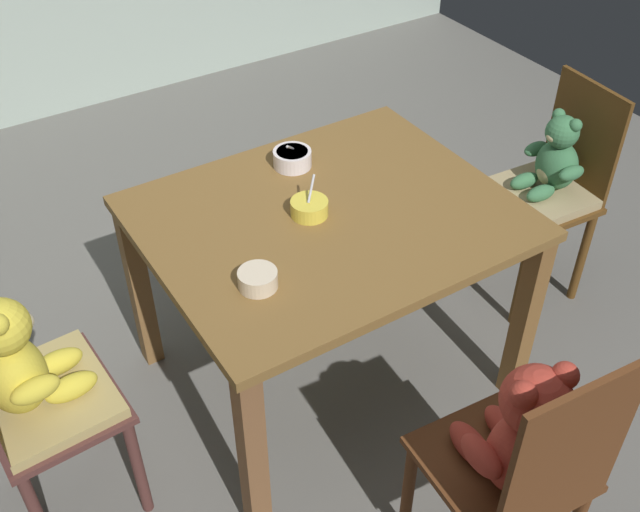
# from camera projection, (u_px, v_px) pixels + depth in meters

# --- Properties ---
(ground_plane) EXTENTS (5.20, 5.20, 0.04)m
(ground_plane) POSITION_uv_depth(u_px,v_px,m) (327.00, 376.00, 2.88)
(ground_plane) COLOR slate
(dining_table) EXTENTS (1.15, 0.95, 0.75)m
(dining_table) POSITION_uv_depth(u_px,v_px,m) (328.00, 241.00, 2.46)
(dining_table) COLOR brown
(dining_table) RESTS_ON ground_plane
(teddy_chair_near_left) EXTENTS (0.39, 0.44, 0.91)m
(teddy_chair_near_left) POSITION_uv_depth(u_px,v_px,m) (26.00, 381.00, 2.08)
(teddy_chair_near_left) COLOR #502C28
(teddy_chair_near_left) RESTS_ON ground_plane
(teddy_chair_near_front) EXTENTS (0.42, 0.42, 0.96)m
(teddy_chair_near_front) POSITION_uv_depth(u_px,v_px,m) (522.00, 446.00, 1.89)
(teddy_chair_near_front) COLOR #593017
(teddy_chair_near_front) RESTS_ON ground_plane
(teddy_chair_near_right) EXTENTS (0.40, 0.40, 0.91)m
(teddy_chair_near_right) POSITION_uv_depth(u_px,v_px,m) (549.00, 179.00, 2.92)
(teddy_chair_near_right) COLOR #563615
(teddy_chair_near_right) RESTS_ON ground_plane
(porridge_bowl_yellow_center) EXTENTS (0.12, 0.12, 0.11)m
(porridge_bowl_yellow_center) POSITION_uv_depth(u_px,v_px,m) (309.00, 207.00, 2.37)
(porridge_bowl_yellow_center) COLOR yellow
(porridge_bowl_yellow_center) RESTS_ON dining_table
(porridge_bowl_white_far_center) EXTENTS (0.13, 0.13, 0.12)m
(porridge_bowl_white_far_center) POSITION_uv_depth(u_px,v_px,m) (292.00, 158.00, 2.59)
(porridge_bowl_white_far_center) COLOR silver
(porridge_bowl_white_far_center) RESTS_ON dining_table
(porridge_bowl_cream_near_left) EXTENTS (0.11, 0.11, 0.05)m
(porridge_bowl_cream_near_left) POSITION_uv_depth(u_px,v_px,m) (258.00, 279.00, 2.11)
(porridge_bowl_cream_near_left) COLOR beige
(porridge_bowl_cream_near_left) RESTS_ON dining_table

